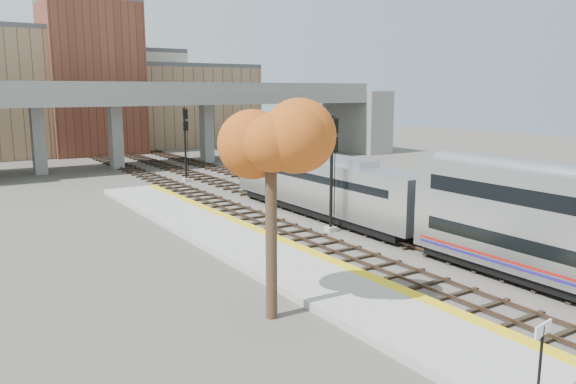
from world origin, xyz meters
TOP-DOWN VIEW (x-y plane):
  - ground at (0.00, 0.00)m, footprint 160.00×160.00m
  - platform at (-7.25, 0.00)m, footprint 4.50×60.00m
  - yellow_strip at (-5.35, 0.00)m, footprint 0.70×60.00m
  - tracks at (0.93, 12.50)m, footprint 10.70×95.00m
  - overpass at (4.92, 45.00)m, footprint 54.00×12.00m
  - buildings_far at (1.26, 66.57)m, footprint 43.00×21.00m
  - parking_lot at (14.00, 28.00)m, footprint 14.00×18.00m
  - locomotive at (1.00, 12.89)m, footprint 3.02×19.05m
  - signal_mast_near at (-1.10, 9.19)m, footprint 0.60×0.64m
  - signal_mast_mid at (3.00, 16.42)m, footprint 0.60×0.64m
  - signal_mast_far at (-1.10, 32.14)m, footprint 0.60×0.64m
  - station_sign at (-8.45, -9.73)m, footprint 0.90×0.19m
  - tree at (-11.10, -0.23)m, footprint 3.60×3.60m
  - car_a at (12.88, 21.91)m, footprint 2.11×3.95m
  - car_b at (14.05, 27.30)m, footprint 1.33×3.36m
  - car_c at (16.43, 30.06)m, footprint 2.67×4.01m

SIDE VIEW (x-z plane):
  - ground at x=0.00m, z-range 0.00..0.00m
  - parking_lot at x=14.00m, z-range 0.00..0.04m
  - tracks at x=0.93m, z-range -0.05..0.20m
  - platform at x=-7.25m, z-range 0.00..0.35m
  - yellow_strip at x=-5.35m, z-range 0.35..0.36m
  - car_c at x=16.43m, z-range 0.04..1.12m
  - car_b at x=14.05m, z-range 0.04..1.13m
  - car_a at x=12.88m, z-range 0.04..1.32m
  - station_sign at x=-8.45m, z-range 0.84..3.12m
  - locomotive at x=1.00m, z-range 0.23..4.33m
  - signal_mast_far at x=-1.10m, z-range -0.03..7.00m
  - signal_mast_near at x=-1.10m, z-range -0.01..7.15m
  - signal_mast_mid at x=3.00m, z-range 0.03..7.39m
  - overpass at x=4.92m, z-range 1.06..10.56m
  - tree at x=-11.10m, z-range 2.22..11.38m
  - buildings_far at x=1.26m, z-range -2.42..18.18m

